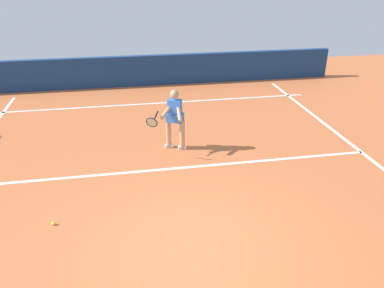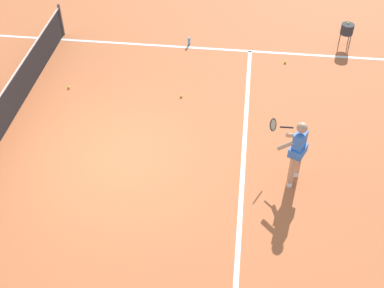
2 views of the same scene
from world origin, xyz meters
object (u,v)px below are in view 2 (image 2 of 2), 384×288
tennis_player (297,149)px  tennis_ball_mid (285,62)px  water_bottle (189,41)px  tennis_ball_far (181,96)px  ball_hopper (347,29)px  tennis_ball_near (69,87)px

tennis_player → tennis_ball_mid: size_ratio=23.48×
tennis_player → water_bottle: bearing=28.8°
tennis_ball_far → water_bottle: bearing=2.5°
tennis_player → tennis_ball_mid: tennis_player is taller
tennis_ball_far → tennis_player: bearing=-133.6°
tennis_ball_mid → tennis_ball_far: same height
ball_hopper → water_bottle: 4.56m
ball_hopper → water_bottle: size_ratio=3.10×
tennis_player → tennis_ball_near: size_ratio=23.48×
tennis_ball_far → ball_hopper: size_ratio=0.09×
tennis_player → tennis_ball_mid: (4.50, 0.05, -0.81)m
tennis_ball_mid → water_bottle: 2.87m
tennis_player → water_bottle: tennis_player is taller
tennis_ball_near → tennis_ball_mid: same height
tennis_ball_far → tennis_ball_mid: bearing=-54.7°
tennis_player → ball_hopper: size_ratio=2.09×
tennis_player → water_bottle: 5.94m
ball_hopper → water_bottle: bearing=95.9°
tennis_ball_mid → tennis_ball_near: bearing=108.2°
ball_hopper → water_bottle: ball_hopper is taller
tennis_ball_near → tennis_ball_far: (-0.04, -2.98, 0.00)m
tennis_player → tennis_ball_far: (2.60, 2.73, -0.81)m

